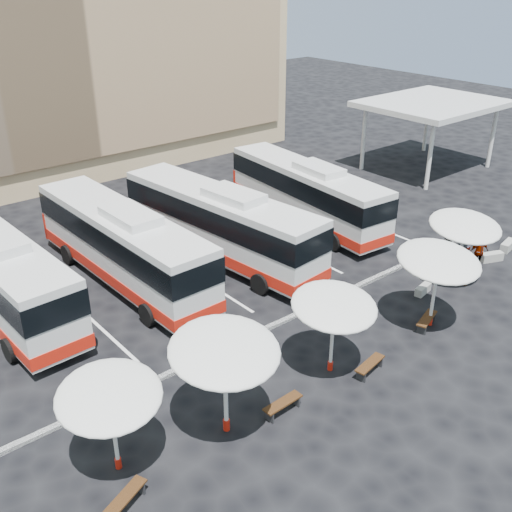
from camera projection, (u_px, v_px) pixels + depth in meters
ground at (282, 331)px, 26.12m from camera, size 120.00×120.00×0.00m
service_canopy at (433, 105)px, 44.64m from camera, size 10.00×8.00×5.20m
curb_divider at (275, 325)px, 26.43m from camera, size 34.00×0.25×0.15m
bay_lines at (181, 266)px, 31.63m from camera, size 24.15×12.00×0.01m
bus_1 at (123, 243)px, 29.32m from camera, size 3.20×12.95×4.09m
bus_2 at (220, 222)px, 31.70m from camera, size 4.03×13.16×4.11m
bus_3 at (306, 192)px, 36.20m from camera, size 3.65×12.48×3.90m
sunshade_0 at (109, 396)px, 17.81m from camera, size 4.03×4.06×3.36m
sunshade_1 at (224, 351)px, 19.18m from camera, size 4.24×4.28×3.84m
sunshade_2 at (334, 306)px, 22.36m from camera, size 4.00×4.03×3.42m
sunshade_3 at (439, 261)px, 25.19m from camera, size 4.36×4.39×3.71m
sunshade_4 at (465, 226)px, 28.75m from camera, size 4.52×4.54×3.60m
wood_bench_0 at (126, 498)px, 17.50m from camera, size 1.63×1.01×0.49m
wood_bench_1 at (283, 404)px, 21.21m from camera, size 1.61×0.48×0.49m
wood_bench_2 at (370, 365)px, 23.28m from camera, size 1.64×0.69×0.49m
wood_bench_3 at (427, 320)px, 26.23m from camera, size 1.65×0.88×0.49m
conc_bench_0 at (423, 290)px, 29.01m from camera, size 1.12×0.54×0.40m
conc_bench_1 at (462, 278)px, 30.04m from camera, size 1.12×0.63×0.40m
conc_bench_2 at (492, 257)px, 32.14m from camera, size 1.31×0.86×0.47m
conc_bench_3 at (508, 246)px, 33.41m from camera, size 1.35×0.67×0.49m
passenger_0 at (466, 269)px, 29.58m from camera, size 0.70×0.73×1.68m
passenger_1 at (446, 248)px, 31.45m from camera, size 1.16×1.08×1.91m
passenger_2 at (479, 252)px, 31.11m from camera, size 1.18×0.87×1.86m
passenger_3 at (469, 236)px, 33.14m from camera, size 1.12×0.74×1.63m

